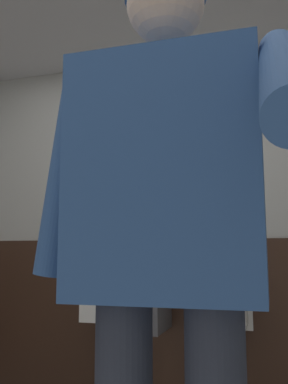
{
  "coord_description": "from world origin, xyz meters",
  "views": [
    {
      "loc": [
        0.71,
        -1.47,
        1.0
      ],
      "look_at": [
        0.24,
        0.15,
        1.25
      ],
      "focal_mm": 39.73,
      "sensor_mm": 36.0,
      "label": 1
    }
  ],
  "objects_px": {
    "urinal_left": "(113,286)",
    "person": "(166,238)",
    "urinal_middle": "(220,289)",
    "soap_dispenser": "(155,215)"
  },
  "relations": [
    {
      "from": "urinal_left",
      "to": "person",
      "type": "distance_m",
      "value": 2.07
    },
    {
      "from": "urinal_middle",
      "to": "soap_dispenser",
      "type": "xyz_separation_m",
      "value": [
        -0.47,
        0.12,
        0.51
      ]
    },
    {
      "from": "urinal_left",
      "to": "soap_dispenser",
      "type": "xyz_separation_m",
      "value": [
        0.28,
        0.12,
        0.51
      ]
    },
    {
      "from": "urinal_left",
      "to": "urinal_middle",
      "type": "relative_size",
      "value": 1.0
    },
    {
      "from": "urinal_left",
      "to": "urinal_middle",
      "type": "bearing_deg",
      "value": 0.0
    },
    {
      "from": "urinal_left",
      "to": "soap_dispenser",
      "type": "distance_m",
      "value": 0.59
    },
    {
      "from": "urinal_left",
      "to": "person",
      "type": "height_order",
      "value": "person"
    },
    {
      "from": "urinal_middle",
      "to": "person",
      "type": "bearing_deg",
      "value": -87.31
    },
    {
      "from": "person",
      "to": "soap_dispenser",
      "type": "bearing_deg",
      "value": 105.71
    },
    {
      "from": "urinal_middle",
      "to": "soap_dispenser",
      "type": "distance_m",
      "value": 0.71
    }
  ]
}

